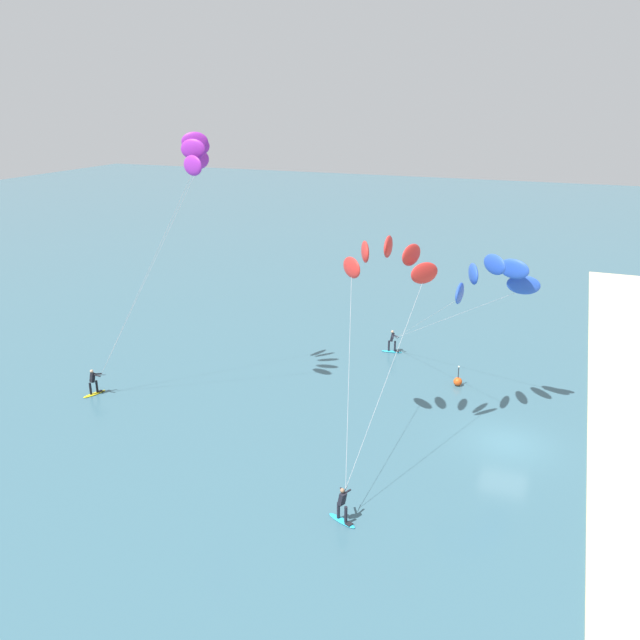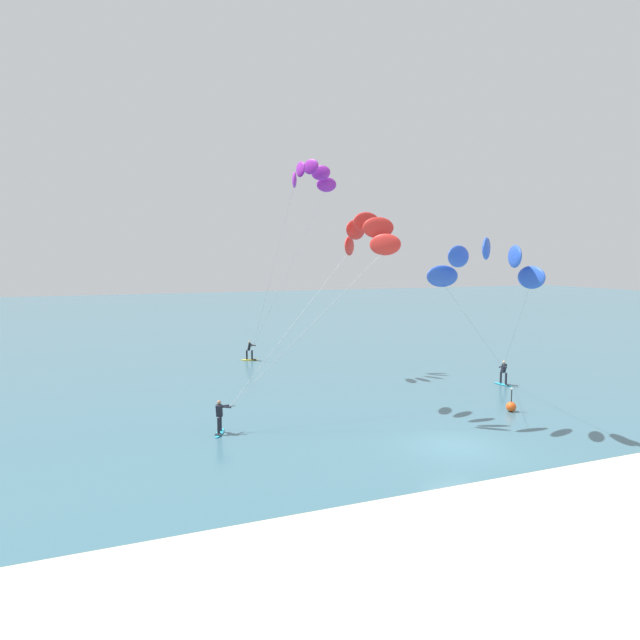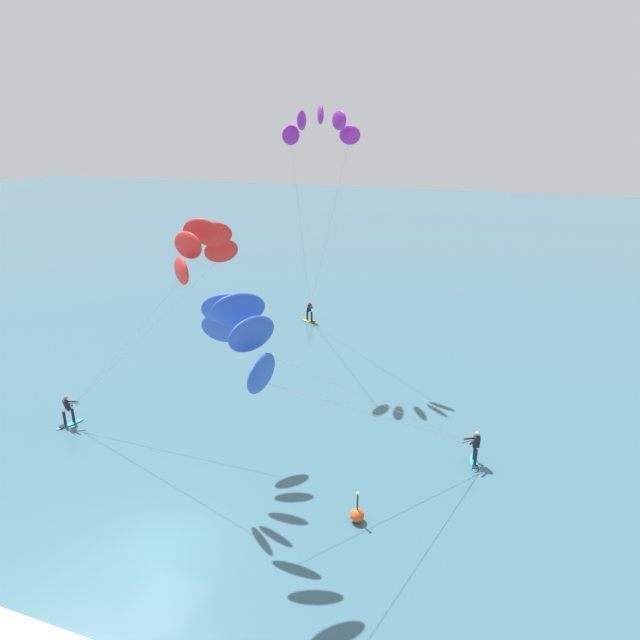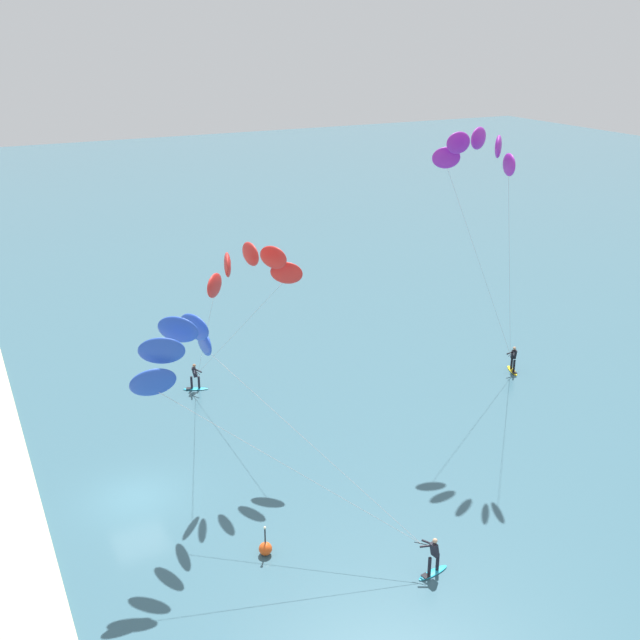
{
  "view_description": "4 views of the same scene",
  "coord_description": "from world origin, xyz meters",
  "views": [
    {
      "loc": [
        -32.4,
        -1.98,
        17.65
      ],
      "look_at": [
        0.14,
        10.91,
        5.6
      ],
      "focal_mm": 36.4,
      "sensor_mm": 36.0,
      "label": 1
    },
    {
      "loc": [
        -14.97,
        -20.71,
        8.63
      ],
      "look_at": [
        -0.88,
        14.67,
        4.39
      ],
      "focal_mm": 31.3,
      "sensor_mm": 36.0,
      "label": 2
    },
    {
      "loc": [
        10.83,
        -13.23,
        14.83
      ],
      "look_at": [
        1.35,
        13.99,
        4.39
      ],
      "focal_mm": 30.62,
      "sensor_mm": 36.0,
      "label": 3
    },
    {
      "loc": [
        30.84,
        -5.75,
        20.49
      ],
      "look_at": [
        -3.56,
        11.31,
        5.69
      ],
      "focal_mm": 43.02,
      "sensor_mm": 36.0,
      "label": 4
    }
  ],
  "objects": [
    {
      "name": "kitesurfer_nearshore",
      "position": [
        3.07,
        2.1,
        8.09
      ],
      "size": [
        10.45,
        10.78,
        9.65
      ],
      "color": "#23ADD1",
      "rests_on": "ground"
    },
    {
      "name": "marker_buoy",
      "position": [
        6.44,
        3.84,
        0.3
      ],
      "size": [
        0.56,
        0.56,
        1.38
      ],
      "color": "#EA5119",
      "rests_on": "ground"
    },
    {
      "name": "ground_plane",
      "position": [
        0.0,
        0.0,
        0.0
      ],
      "size": [
        240.0,
        240.0,
        0.0
      ],
      "primitive_type": "plane",
      "color": "#386070"
    },
    {
      "name": "kitesurfer_mid_water",
      "position": [
        -1.75,
        6.59,
        9.51
      ],
      "size": [
        9.67,
        5.13,
        11.09
      ],
      "color": "#23ADD1",
      "rests_on": "ground"
    },
    {
      "name": "kitesurfer_far_out",
      "position": [
        -0.28,
        18.65,
        14.04
      ],
      "size": [
        6.23,
        8.39,
        15.84
      ],
      "color": "yellow",
      "rests_on": "ground"
    }
  ]
}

